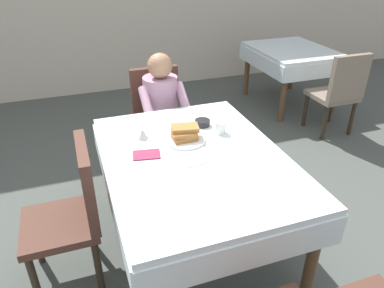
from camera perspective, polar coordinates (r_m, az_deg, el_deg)
ground_plane at (r=2.74m, az=0.43°, el=-15.17°), size 14.00×14.00×0.00m
dining_table_main at (r=2.34m, az=0.49°, el=-3.69°), size 1.12×1.52×0.74m
chair_diner at (r=3.40m, az=-5.32°, el=4.94°), size 0.44×0.45×0.93m
diner_person at (r=3.20m, az=-4.72°, el=6.12°), size 0.40×0.43×1.12m
chair_left_side at (r=2.31m, az=-18.07°, el=-9.47°), size 0.45×0.44×0.93m
plate_breakfast at (r=2.45m, az=-1.10°, el=0.69°), size 0.28×0.28×0.02m
breakfast_stack at (r=2.43m, az=-1.17°, el=1.79°), size 0.20×0.16×0.09m
cup_coffee at (r=2.55m, az=4.51°, el=2.62°), size 0.11×0.08×0.08m
bowl_butter at (r=2.65m, az=1.65°, el=3.36°), size 0.11×0.11×0.04m
syrup_pitcher at (r=2.49m, az=-7.81°, el=1.60°), size 0.08×0.08×0.07m
fork_left_of_plate at (r=2.39m, az=-5.27°, el=-0.36°), size 0.02×0.18×0.00m
knife_right_of_plate at (r=2.50m, az=3.19°, el=1.06°), size 0.03×0.20×0.00m
spoon_near_edge at (r=2.19m, az=0.76°, el=-3.28°), size 0.15×0.04×0.00m
napkin_folded at (r=2.31m, az=-7.16°, el=-1.67°), size 0.19×0.15×0.01m
background_table_far at (r=4.92m, az=15.36°, el=12.94°), size 0.92×1.12×0.74m
background_chair_empty at (r=4.24m, az=22.17°, el=7.91°), size 0.44×0.45×0.93m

